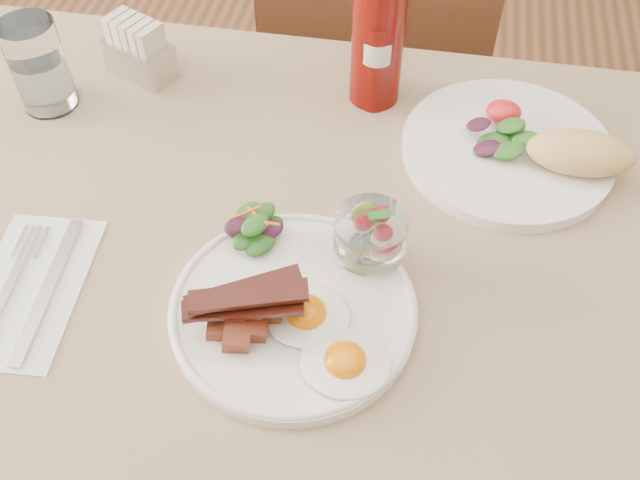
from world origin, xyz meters
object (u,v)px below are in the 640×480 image
chair_far (376,74)px  main_plate (293,310)px  water_glass (40,70)px  table (318,296)px  ketchup_bottle (378,38)px  fruit_cup (371,235)px  sugar_caddy (139,51)px  second_plate (525,149)px  hot_sauce_bottle (377,60)px

chair_far → main_plate: 0.79m
main_plate → water_glass: (-0.42, 0.30, 0.05)m
table → ketchup_bottle: size_ratio=6.14×
fruit_cup → sugar_caddy: 0.50m
main_plate → ketchup_bottle: (0.04, 0.40, 0.09)m
water_glass → chair_far: bearing=46.0°
fruit_cup → chair_far: bearing=95.3°
chair_far → sugar_caddy: (-0.33, -0.36, 0.27)m
fruit_cup → second_plate: 0.29m
second_plate → water_glass: size_ratio=2.28×
water_glass → sugar_caddy: bearing=39.7°
second_plate → sugar_caddy: size_ratio=2.65×
sugar_caddy → chair_far: bearing=72.1°
table → sugar_caddy: (-0.33, 0.30, 0.13)m
ketchup_bottle → second_plate: bearing=-24.4°
main_plate → hot_sauce_bottle: bearing=83.8°
chair_far → main_plate: chair_far is taller
table → chair_far: chair_far is taller
sugar_caddy → fruit_cup: bearing=-14.6°
table → sugar_caddy: sugar_caddy is taller
fruit_cup → main_plate: bearing=-133.1°
second_plate → hot_sauce_bottle: hot_sauce_bottle is taller
chair_far → water_glass: (-0.44, -0.45, 0.29)m
sugar_caddy → water_glass: water_glass is taller
fruit_cup → sugar_caddy: bearing=141.1°
table → main_plate: (-0.01, -0.09, 0.10)m
main_plate → sugar_caddy: bearing=128.6°
water_glass → main_plate: bearing=-35.6°
sugar_caddy → second_plate: bearing=15.4°
chair_far → water_glass: chair_far is taller
main_plate → second_plate: 0.40m
table → main_plate: bearing=-97.5°
water_glass → second_plate: bearing=0.1°
hot_sauce_bottle → fruit_cup: bearing=-83.9°
second_plate → ketchup_bottle: (-0.22, 0.10, 0.08)m
table → second_plate: bearing=41.0°
fruit_cup → sugar_caddy: fruit_cup is taller
hot_sauce_bottle → water_glass: bearing=-170.2°
fruit_cup → water_glass: water_glass is taller
hot_sauce_bottle → ketchup_bottle: bearing=96.5°
chair_far → ketchup_bottle: ketchup_bottle is taller
ketchup_bottle → hot_sauce_bottle: bearing=-83.5°
table → ketchup_bottle: 0.37m
second_plate → hot_sauce_bottle: (-0.21, 0.08, 0.06)m
main_plate → sugar_caddy: size_ratio=2.43×
chair_far → water_glass: 0.69m
second_plate → chair_far: bearing=118.5°
table → fruit_cup: fruit_cup is taller
fruit_cup → sugar_caddy: size_ratio=0.74×
table → main_plate: main_plate is taller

